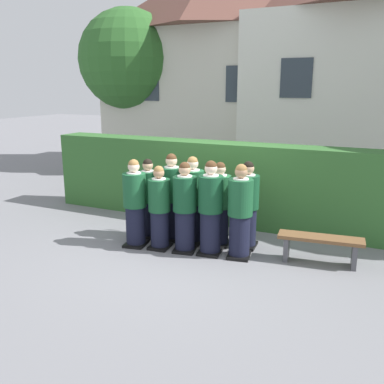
{
  "coord_description": "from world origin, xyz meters",
  "views": [
    {
      "loc": [
        3.19,
        -6.55,
        2.92
      ],
      "look_at": [
        0.0,
        0.25,
        1.05
      ],
      "focal_mm": 39.6,
      "sensor_mm": 36.0,
      "label": 1
    }
  ],
  "objects_px": {
    "student_front_row_1": "(159,210)",
    "student_front_row_4": "(240,214)",
    "student_front_row_0": "(135,205)",
    "student_front_row_2": "(185,209)",
    "wooden_bench": "(320,244)",
    "student_rear_row_4": "(247,207)",
    "student_rear_row_2": "(193,202)",
    "student_front_row_3": "(211,210)",
    "student_rear_row_0": "(149,200)",
    "student_rear_row_1": "(172,199)",
    "student_rear_row_3": "(220,206)"
  },
  "relations": [
    {
      "from": "student_front_row_3",
      "to": "wooden_bench",
      "type": "height_order",
      "value": "student_front_row_3"
    },
    {
      "from": "student_front_row_1",
      "to": "student_rear_row_3",
      "type": "bearing_deg",
      "value": 33.41
    },
    {
      "from": "student_front_row_0",
      "to": "wooden_bench",
      "type": "relative_size",
      "value": 1.15
    },
    {
      "from": "student_rear_row_2",
      "to": "wooden_bench",
      "type": "bearing_deg",
      "value": -0.75
    },
    {
      "from": "student_rear_row_4",
      "to": "wooden_bench",
      "type": "relative_size",
      "value": 1.14
    },
    {
      "from": "student_front_row_4",
      "to": "wooden_bench",
      "type": "height_order",
      "value": "student_front_row_4"
    },
    {
      "from": "student_front_row_3",
      "to": "student_rear_row_3",
      "type": "distance_m",
      "value": 0.46
    },
    {
      "from": "student_front_row_1",
      "to": "student_front_row_3",
      "type": "bearing_deg",
      "value": 9.47
    },
    {
      "from": "student_rear_row_2",
      "to": "student_rear_row_1",
      "type": "bearing_deg",
      "value": -177.32
    },
    {
      "from": "student_front_row_4",
      "to": "student_rear_row_3",
      "type": "height_order",
      "value": "student_front_row_4"
    },
    {
      "from": "student_rear_row_1",
      "to": "student_front_row_0",
      "type": "bearing_deg",
      "value": -127.91
    },
    {
      "from": "student_front_row_3",
      "to": "student_rear_row_1",
      "type": "relative_size",
      "value": 1.0
    },
    {
      "from": "student_front_row_0",
      "to": "student_rear_row_3",
      "type": "bearing_deg",
      "value": 25.88
    },
    {
      "from": "student_rear_row_4",
      "to": "student_rear_row_3",
      "type": "bearing_deg",
      "value": -166.96
    },
    {
      "from": "student_front_row_1",
      "to": "wooden_bench",
      "type": "relative_size",
      "value": 1.09
    },
    {
      "from": "student_front_row_1",
      "to": "student_front_row_2",
      "type": "relative_size",
      "value": 0.94
    },
    {
      "from": "student_front_row_0",
      "to": "student_front_row_1",
      "type": "xyz_separation_m",
      "value": [
        0.48,
        0.07,
        -0.05
      ]
    },
    {
      "from": "student_rear_row_0",
      "to": "student_rear_row_2",
      "type": "distance_m",
      "value": 0.92
    },
    {
      "from": "student_front_row_3",
      "to": "student_rear_row_1",
      "type": "bearing_deg",
      "value": 159.22
    },
    {
      "from": "student_rear_row_3",
      "to": "wooden_bench",
      "type": "distance_m",
      "value": 1.92
    },
    {
      "from": "student_front_row_2",
      "to": "student_rear_row_1",
      "type": "xyz_separation_m",
      "value": [
        -0.5,
        0.45,
        0.03
      ]
    },
    {
      "from": "student_front_row_3",
      "to": "student_rear_row_4",
      "type": "relative_size",
      "value": 1.04
    },
    {
      "from": "student_front_row_0",
      "to": "student_rear_row_2",
      "type": "xyz_separation_m",
      "value": [
        0.9,
        0.61,
        0.01
      ]
    },
    {
      "from": "student_front_row_1",
      "to": "student_front_row_4",
      "type": "relative_size",
      "value": 0.93
    },
    {
      "from": "student_front_row_4",
      "to": "student_rear_row_1",
      "type": "xyz_separation_m",
      "value": [
        -1.49,
        0.31,
        0.02
      ]
    },
    {
      "from": "student_front_row_0",
      "to": "student_rear_row_3",
      "type": "xyz_separation_m",
      "value": [
        1.42,
        0.69,
        -0.03
      ]
    },
    {
      "from": "student_front_row_4",
      "to": "student_front_row_1",
      "type": "bearing_deg",
      "value": -171.63
    },
    {
      "from": "student_front_row_3",
      "to": "student_rear_row_2",
      "type": "distance_m",
      "value": 0.66
    },
    {
      "from": "student_front_row_3",
      "to": "wooden_bench",
      "type": "bearing_deg",
      "value": 10.82
    },
    {
      "from": "student_front_row_4",
      "to": "student_rear_row_2",
      "type": "bearing_deg",
      "value": 162.82
    },
    {
      "from": "student_front_row_1",
      "to": "student_rear_row_0",
      "type": "bearing_deg",
      "value": 137.78
    },
    {
      "from": "student_rear_row_4",
      "to": "student_rear_row_2",
      "type": "bearing_deg",
      "value": -169.49
    },
    {
      "from": "student_front_row_0",
      "to": "student_rear_row_2",
      "type": "bearing_deg",
      "value": 34.42
    },
    {
      "from": "student_rear_row_4",
      "to": "student_front_row_4",
      "type": "bearing_deg",
      "value": -85.8
    },
    {
      "from": "student_front_row_3",
      "to": "student_rear_row_0",
      "type": "height_order",
      "value": "student_front_row_3"
    },
    {
      "from": "student_rear_row_4",
      "to": "wooden_bench",
      "type": "xyz_separation_m",
      "value": [
        1.37,
        -0.22,
        -0.42
      ]
    },
    {
      "from": "student_rear_row_2",
      "to": "student_rear_row_4",
      "type": "bearing_deg",
      "value": 10.51
    },
    {
      "from": "wooden_bench",
      "to": "student_front_row_4",
      "type": "bearing_deg",
      "value": -167.47
    },
    {
      "from": "student_rear_row_4",
      "to": "student_front_row_1",
      "type": "bearing_deg",
      "value": -152.93
    },
    {
      "from": "student_front_row_1",
      "to": "student_rear_row_1",
      "type": "bearing_deg",
      "value": 92.1
    },
    {
      "from": "student_front_row_2",
      "to": "wooden_bench",
      "type": "xyz_separation_m",
      "value": [
        2.33,
        0.44,
        -0.43
      ]
    },
    {
      "from": "student_front_row_2",
      "to": "student_rear_row_2",
      "type": "xyz_separation_m",
      "value": [
        -0.07,
        0.47,
        0.01
      ]
    },
    {
      "from": "student_front_row_4",
      "to": "wooden_bench",
      "type": "bearing_deg",
      "value": 12.53
    },
    {
      "from": "student_front_row_0",
      "to": "student_rear_row_0",
      "type": "xyz_separation_m",
      "value": [
        -0.02,
        0.53,
        -0.04
      ]
    },
    {
      "from": "student_rear_row_1",
      "to": "student_rear_row_4",
      "type": "xyz_separation_m",
      "value": [
        1.46,
        0.21,
        -0.04
      ]
    },
    {
      "from": "student_front_row_1",
      "to": "student_rear_row_1",
      "type": "height_order",
      "value": "student_rear_row_1"
    },
    {
      "from": "wooden_bench",
      "to": "student_rear_row_4",
      "type": "bearing_deg",
      "value": 170.85
    },
    {
      "from": "student_rear_row_1",
      "to": "student_front_row_2",
      "type": "bearing_deg",
      "value": -42.04
    },
    {
      "from": "student_front_row_3",
      "to": "student_rear_row_0",
      "type": "xyz_separation_m",
      "value": [
        -1.45,
        0.3,
        -0.06
      ]
    },
    {
      "from": "student_front_row_3",
      "to": "student_rear_row_1",
      "type": "distance_m",
      "value": 1.03
    }
  ]
}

